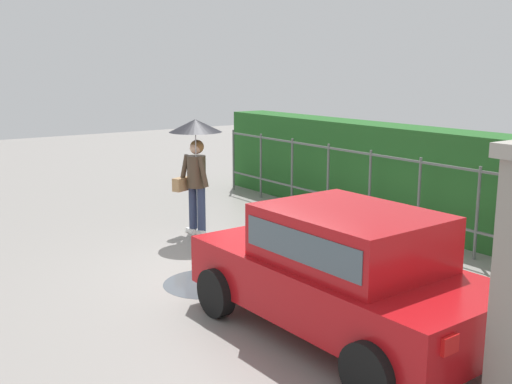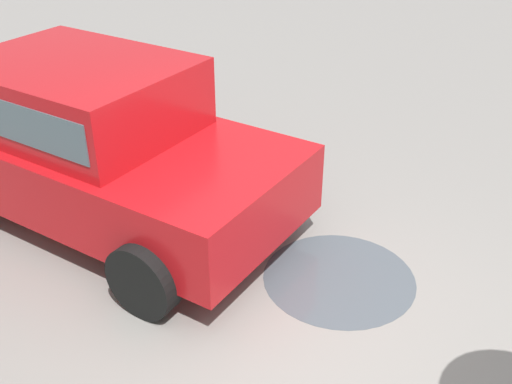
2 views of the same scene
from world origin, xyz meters
name	(u,v)px [view 1 (image 1 of 2)]	position (x,y,z in m)	size (l,w,h in m)	color
ground_plane	(255,268)	(0.00, 0.00, 0.00)	(40.00, 40.00, 0.00)	gray
car	(343,268)	(2.51, -0.58, 0.80)	(3.78, 1.94, 1.48)	#B71116
pedestrian	(195,150)	(-2.19, 0.25, 1.55)	(0.94, 0.94, 2.11)	#2D3856
fence_section	(393,191)	(-0.06, 3.09, 0.82)	(10.49, 0.05, 1.50)	#59605B
hedge_row	(423,179)	(-0.06, 3.89, 0.95)	(11.44, 0.90, 1.90)	#235B23
puddle_near	(207,283)	(0.17, -0.95, 0.00)	(1.24, 1.24, 0.00)	#4C545B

